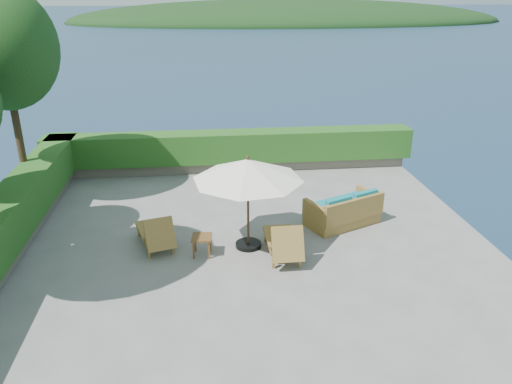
{
  "coord_description": "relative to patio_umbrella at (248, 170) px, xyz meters",
  "views": [
    {
      "loc": [
        -0.97,
        -10.7,
        5.82
      ],
      "look_at": [
        0.3,
        0.8,
        1.1
      ],
      "focal_mm": 35.0,
      "sensor_mm": 36.0,
      "label": 1
    }
  ],
  "objects": [
    {
      "name": "ocean",
      "position": [
        -0.02,
        -0.0,
        -4.97
      ],
      "size": [
        600.0,
        600.0,
        0.0
      ],
      "primitive_type": "plane",
      "color": "#19374E",
      "rests_on": "ground"
    },
    {
      "name": "patio_umbrella",
      "position": [
        0.0,
        0.0,
        0.0
      ],
      "size": [
        3.15,
        3.15,
        2.33
      ],
      "rotation": [
        0.0,
        0.0,
        -0.24
      ],
      "color": "black",
      "rests_on": "ground"
    },
    {
      "name": "lounge_right",
      "position": [
        0.76,
        -0.59,
        -1.55
      ],
      "size": [
        0.8,
        1.74,
        1.0
      ],
      "rotation": [
        0.0,
        0.0,
        0.01
      ],
      "color": "olive",
      "rests_on": "ground"
    },
    {
      "name": "foundation",
      "position": [
        -0.02,
        -0.0,
        -3.52
      ],
      "size": [
        12.0,
        12.0,
        3.0
      ],
      "primitive_type": "cube",
      "color": "#534B42",
      "rests_on": "ocean"
    },
    {
      "name": "planter_wall_left",
      "position": [
        -5.62,
        -0.0,
        -1.79
      ],
      "size": [
        0.6,
        12.0,
        0.36
      ],
      "primitive_type": "cube",
      "color": "#6C6356",
      "rests_on": "ground"
    },
    {
      "name": "hedge_far",
      "position": [
        -0.02,
        5.6,
        -1.12
      ],
      "size": [
        12.4,
        0.9,
        1.0
      ],
      "primitive_type": "cube",
      "color": "#214D16",
      "rests_on": "planter_wall_far"
    },
    {
      "name": "lounge_left",
      "position": [
        -2.22,
        0.22,
        -1.57
      ],
      "size": [
        1.11,
        1.76,
        0.94
      ],
      "rotation": [
        0.0,
        0.0,
        0.29
      ],
      "color": "olive",
      "rests_on": "ground"
    },
    {
      "name": "wicker_loveseat",
      "position": [
        2.63,
        0.94,
        -1.6
      ],
      "size": [
        2.17,
        1.7,
        0.95
      ],
      "rotation": [
        0.0,
        0.0,
        0.42
      ],
      "color": "olive",
      "rests_on": "ground"
    },
    {
      "name": "side_table",
      "position": [
        -1.12,
        -0.29,
        -1.57
      ],
      "size": [
        0.5,
        0.5,
        0.49
      ],
      "rotation": [
        0.0,
        0.0,
        -0.1
      ],
      "color": "brown",
      "rests_on": "ground"
    },
    {
      "name": "offshore_island",
      "position": [
        24.98,
        140.0,
        -4.97
      ],
      "size": [
        126.0,
        57.6,
        12.6
      ],
      "primitive_type": "ellipsoid",
      "color": "black",
      "rests_on": "ocean"
    },
    {
      "name": "ground",
      "position": [
        -0.02,
        -0.0,
        -1.97
      ],
      "size": [
        12.0,
        12.0,
        0.0
      ],
      "primitive_type": "plane",
      "color": "gray",
      "rests_on": "ground"
    },
    {
      "name": "hedge_left",
      "position": [
        -5.62,
        -0.0,
        -1.12
      ],
      "size": [
        0.9,
        12.4,
        1.0
      ],
      "primitive_type": "cube",
      "color": "#214D16",
      "rests_on": "planter_wall_left"
    },
    {
      "name": "tree_far",
      "position": [
        -6.02,
        3.2,
        2.44
      ],
      "size": [
        2.8,
        2.8,
        6.03
      ],
      "color": "#3B2917",
      "rests_on": "ground"
    },
    {
      "name": "planter_wall_far",
      "position": [
        -0.02,
        5.6,
        -1.79
      ],
      "size": [
        12.0,
        0.6,
        0.36
      ],
      "primitive_type": "cube",
      "color": "#6C6356",
      "rests_on": "ground"
    }
  ]
}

